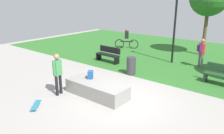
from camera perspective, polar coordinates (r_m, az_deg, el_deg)
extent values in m
plane|color=#9E9993|center=(8.72, 1.86, -8.11)|extent=(28.00, 28.00, 0.00)
cube|color=#2D6B28|center=(15.74, 20.22, 2.57)|extent=(26.60, 11.54, 0.01)
cube|color=gray|center=(8.88, -3.94, -5.68)|extent=(2.60, 1.00, 0.56)
cube|color=#1E4C8C|center=(9.19, -5.57, -1.98)|extent=(0.33, 0.34, 0.32)
cylinder|color=black|center=(9.25, -13.09, -4.25)|extent=(0.12, 0.12, 0.82)
cylinder|color=black|center=(9.11, -14.01, -4.69)|extent=(0.12, 0.12, 0.82)
cube|color=#3F8C4C|center=(8.94, -13.87, -0.18)|extent=(0.25, 0.35, 0.62)
cylinder|color=#3F8C4C|center=(9.05, -13.16, 0.25)|extent=(0.09, 0.09, 0.57)
cylinder|color=#3F8C4C|center=(8.82, -14.63, -0.32)|extent=(0.09, 0.09, 0.57)
sphere|color=#9E7556|center=(8.82, -14.08, 2.61)|extent=(0.22, 0.22, 0.22)
cube|color=teal|center=(8.54, -18.98, -9.20)|extent=(0.69, 0.72, 0.02)
cylinder|color=silver|center=(8.30, -18.89, -10.32)|extent=(0.06, 0.06, 0.06)
cylinder|color=silver|center=(8.34, -19.97, -10.29)|extent=(0.06, 0.06, 0.06)
cylinder|color=silver|center=(8.78, -17.99, -8.64)|extent=(0.06, 0.06, 0.06)
cylinder|color=silver|center=(8.82, -19.00, -8.62)|extent=(0.06, 0.06, 0.06)
cube|color=black|center=(13.40, -1.17, 3.16)|extent=(1.62, 0.51, 0.06)
cube|color=black|center=(13.49, -0.55, 4.48)|extent=(1.60, 0.13, 0.36)
cube|color=black|center=(12.99, 1.24, 1.66)|extent=(0.10, 0.40, 0.45)
cube|color=black|center=(13.94, -3.41, 2.75)|extent=(0.10, 0.40, 0.45)
cube|color=#1E4223|center=(10.96, 26.64, -2.05)|extent=(1.62, 0.53, 0.06)
cube|color=#2D2D33|center=(11.22, 22.91, -2.34)|extent=(0.10, 0.40, 0.45)
cylinder|color=brown|center=(16.05, 22.75, 8.17)|extent=(0.23, 0.23, 3.08)
cylinder|color=black|center=(13.45, 15.84, 10.26)|extent=(0.12, 0.12, 4.45)
cylinder|color=#333338|center=(11.28, 4.93, 0.33)|extent=(0.46, 0.46, 0.90)
cylinder|color=slate|center=(13.44, 21.53, 1.71)|extent=(0.12, 0.12, 0.78)
cylinder|color=slate|center=(13.28, 22.09, 1.45)|extent=(0.12, 0.12, 0.78)
cube|color=red|center=(13.20, 22.14, 4.44)|extent=(0.38, 0.35, 0.59)
cylinder|color=red|center=(13.33, 21.71, 4.70)|extent=(0.09, 0.09, 0.54)
cylinder|color=red|center=(13.07, 22.61, 4.36)|extent=(0.09, 0.09, 0.54)
sphere|color=#9E7556|center=(13.12, 22.36, 6.26)|extent=(0.21, 0.21, 0.21)
cube|color=#4C1E66|center=(13.10, 21.60, 4.53)|extent=(0.30, 0.28, 0.36)
torus|color=black|center=(17.14, 5.59, 5.85)|extent=(0.65, 0.41, 0.72)
torus|color=black|center=(17.24, 1.92, 5.99)|extent=(0.65, 0.41, 0.72)
cube|color=black|center=(17.14, 3.76, 6.58)|extent=(0.88, 0.53, 0.08)
cube|color=black|center=(17.05, 3.80, 8.22)|extent=(0.33, 0.30, 0.56)
sphere|color=brown|center=(17.00, 3.82, 9.39)|extent=(0.22, 0.22, 0.22)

